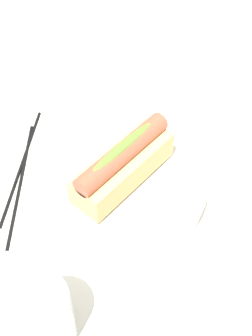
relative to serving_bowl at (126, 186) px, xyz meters
name	(u,v)px	position (x,y,z in m)	size (l,w,h in m)	color
ground_plane	(129,178)	(-0.03, 0.00, -0.02)	(2.40, 2.40, 0.00)	silver
serving_bowl	(126,186)	(0.00, 0.00, 0.00)	(0.23, 0.23, 0.04)	silver
hotdog_front	(126,164)	(0.00, 0.00, 0.05)	(0.16, 0.11, 0.06)	#DBB270
water_glass	(42,320)	(0.21, -0.03, 0.02)	(0.07, 0.07, 0.09)	white
chopstick_near	(20,181)	(0.02, -0.15, -0.02)	(0.01, 0.01, 0.22)	black
chopstick_far	(22,164)	(-0.01, -0.16, -0.02)	(0.01, 0.01, 0.22)	black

